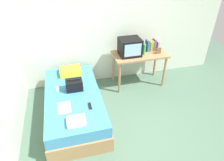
# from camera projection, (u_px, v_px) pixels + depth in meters

# --- Properties ---
(ground_plane) EXTENTS (8.00, 8.00, 0.00)m
(ground_plane) POSITION_uv_depth(u_px,v_px,m) (140.00, 137.00, 3.43)
(ground_plane) COLOR #4C6B56
(wall_back) EXTENTS (5.20, 0.10, 2.60)m
(wall_back) POSITION_uv_depth(u_px,v_px,m) (111.00, 25.00, 4.32)
(wall_back) COLOR silver
(wall_back) RESTS_ON ground
(bed) EXTENTS (1.00, 2.00, 0.50)m
(bed) POSITION_uv_depth(u_px,v_px,m) (74.00, 105.00, 3.76)
(bed) COLOR #9E754C
(bed) RESTS_ON ground
(desk) EXTENTS (1.16, 0.60, 0.77)m
(desk) POSITION_uv_depth(u_px,v_px,m) (139.00, 58.00, 4.43)
(desk) COLOR #9E754C
(desk) RESTS_ON ground
(tv) EXTENTS (0.44, 0.39, 0.36)m
(tv) POSITION_uv_depth(u_px,v_px,m) (130.00, 47.00, 4.22)
(tv) COLOR black
(tv) RESTS_ON desk
(water_bottle) EXTENTS (0.06, 0.06, 0.23)m
(water_bottle) POSITION_uv_depth(u_px,v_px,m) (144.00, 49.00, 4.27)
(water_bottle) COLOR green
(water_bottle) RESTS_ON desk
(book_row) EXTENTS (0.27, 0.17, 0.25)m
(book_row) POSITION_uv_depth(u_px,v_px,m) (152.00, 45.00, 4.45)
(book_row) COLOR #2D5699
(book_row) RESTS_ON desk
(picture_frame) EXTENTS (0.11, 0.02, 0.13)m
(picture_frame) POSITION_uv_depth(u_px,v_px,m) (159.00, 51.00, 4.33)
(picture_frame) COLOR brown
(picture_frame) RESTS_ON desk
(pillow) EXTENTS (0.42, 0.33, 0.11)m
(pillow) POSITION_uv_depth(u_px,v_px,m) (70.00, 71.00, 4.17)
(pillow) COLOR yellow
(pillow) RESTS_ON bed
(handbag) EXTENTS (0.30, 0.20, 0.22)m
(handbag) POSITION_uv_depth(u_px,v_px,m) (74.00, 85.00, 3.67)
(handbag) COLOR black
(handbag) RESTS_ON bed
(magazine) EXTENTS (0.21, 0.29, 0.01)m
(magazine) POSITION_uv_depth(u_px,v_px,m) (64.00, 108.00, 3.31)
(magazine) COLOR white
(magazine) RESTS_ON bed
(remote_dark) EXTENTS (0.04, 0.16, 0.02)m
(remote_dark) POSITION_uv_depth(u_px,v_px,m) (90.00, 106.00, 3.33)
(remote_dark) COLOR black
(remote_dark) RESTS_ON bed
(remote_silver) EXTENTS (0.04, 0.14, 0.02)m
(remote_silver) POSITION_uv_depth(u_px,v_px,m) (57.00, 89.00, 3.73)
(remote_silver) COLOR #B7B7BC
(remote_silver) RESTS_ON bed
(folded_towel) EXTENTS (0.28, 0.22, 0.06)m
(folded_towel) POSITION_uv_depth(u_px,v_px,m) (76.00, 121.00, 3.02)
(folded_towel) COLOR white
(folded_towel) RESTS_ON bed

